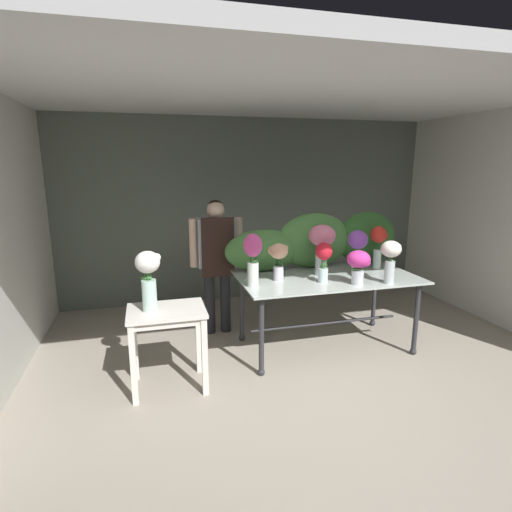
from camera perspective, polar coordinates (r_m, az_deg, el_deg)
ground_plane at (r=4.68m, az=4.59°, el=-12.14°), size 7.99×7.99×0.00m
wall_back at (r=6.02m, az=-1.01°, el=6.45°), size 5.50×0.12×2.61m
wall_right at (r=5.83m, az=31.30°, el=4.38°), size 0.12×3.75×2.61m
ceiling_slab at (r=4.30m, az=5.27°, el=22.07°), size 5.62×3.75×0.12m
display_table_glass at (r=4.40m, az=9.86°, el=-4.21°), size 1.87×1.01×0.81m
side_table_white at (r=3.68m, az=-12.38°, el=-9.00°), size 0.67×0.50×0.74m
florist at (r=4.69m, az=-5.54°, el=0.46°), size 0.61×0.24×1.57m
foliage_backdrop at (r=4.66m, az=8.21°, el=1.84°), size 2.06×0.31×0.62m
vase_peach_anemones at (r=4.10m, az=3.15°, el=-0.14°), size 0.22×0.19×0.38m
vase_crimson_lilies at (r=4.09m, az=9.49°, el=-0.29°), size 0.17×0.17×0.41m
vase_ivory_freesia at (r=4.20m, az=18.34°, el=-0.10°), size 0.22×0.20×0.43m
vase_violet_peonies at (r=4.46m, az=14.04°, el=1.32°), size 0.22×0.21×0.47m
vase_magenta_roses at (r=4.09m, az=14.16°, el=-1.01°), size 0.23×0.23×0.34m
vase_fuchsia_stock at (r=3.88m, az=-0.48°, el=0.02°), size 0.19×0.18×0.52m
vase_scarlet_snapdragons at (r=4.76m, az=16.77°, el=1.85°), size 0.20×0.18×0.48m
vase_rosy_dahlias at (r=4.34m, az=9.23°, el=1.97°), size 0.30×0.29×0.54m
vase_white_roses_tall at (r=3.55m, az=-14.85°, el=-2.78°), size 0.22×0.21×0.52m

